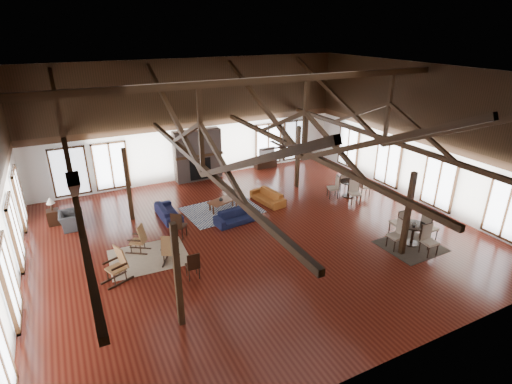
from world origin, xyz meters
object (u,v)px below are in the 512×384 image
sofa_orange (268,197)px  armchair (71,220)px  cafe_table_far (349,186)px  sofa_navy_front (237,216)px  coffee_table (223,201)px  tv_console (266,162)px  sofa_navy_left (168,212)px  cafe_table_near (413,231)px

sofa_orange → armchair: bearing=-108.7°
cafe_table_far → sofa_orange: bearing=163.3°
sofa_navy_front → coffee_table: size_ratio=1.31×
sofa_orange → coffee_table: 2.13m
cafe_table_far → tv_console: size_ratio=1.68×
sofa_orange → tv_console: 4.79m
sofa_orange → tv_console: size_ratio=1.49×
sofa_navy_left → tv_console: 7.60m
armchair → tv_console: size_ratio=0.81×
sofa_navy_left → sofa_orange: sofa_navy_left is taller
sofa_navy_left → cafe_table_far: size_ratio=0.89×
sofa_orange → coffee_table: (-2.12, 0.12, 0.16)m
cafe_table_near → tv_console: 9.96m
sofa_navy_front → sofa_orange: 2.36m
sofa_navy_left → sofa_navy_front: bearing=-127.1°
sofa_navy_left → armchair: bearing=74.9°
coffee_table → sofa_navy_left: bearing=151.4°
sofa_navy_front → cafe_table_near: 6.73m
sofa_navy_left → armchair: 3.76m
sofa_navy_front → armchair: 6.56m
armchair → cafe_table_near: (11.10, -6.96, 0.22)m
armchair → cafe_table_far: (11.79, -2.43, 0.20)m
sofa_orange → cafe_table_near: cafe_table_near is taller
cafe_table_near → tv_console: (-0.85, 9.92, -0.24)m
sofa_navy_front → tv_console: tv_console is taller
sofa_orange → cafe_table_far: 3.87m
coffee_table → cafe_table_near: bearing=-68.1°
cafe_table_near → sofa_navy_left: bearing=140.5°
cafe_table_near → cafe_table_far: 4.58m
sofa_orange → cafe_table_near: 6.39m
sofa_orange → tv_console: tv_console is taller
cafe_table_near → cafe_table_far: (0.69, 4.53, -0.02)m
sofa_navy_front → cafe_table_far: (5.74, 0.09, 0.26)m
cafe_table_far → tv_console: bearing=106.0°
sofa_navy_front → cafe_table_near: size_ratio=0.88×
sofa_navy_left → cafe_table_far: (8.12, -1.59, 0.26)m
coffee_table → sofa_orange: bearing=-23.0°
sofa_navy_left → sofa_orange: size_ratio=1.00×
sofa_navy_left → cafe_table_far: cafe_table_far is taller
sofa_orange → cafe_table_near: (3.00, -5.64, 0.28)m
cafe_table_near → tv_console: size_ratio=1.71×
sofa_navy_left → sofa_orange: 4.45m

